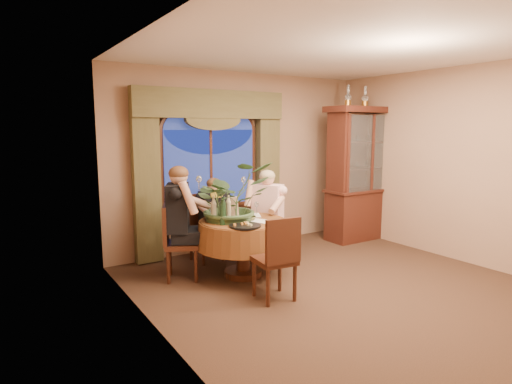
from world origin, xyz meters
TOP-DOWN VIEW (x-y plane):
  - floor at (0.00, 0.00)m, footprint 5.00×5.00m
  - wall_back at (0.00, 2.50)m, footprint 4.50×0.00m
  - wall_right at (2.25, 0.00)m, footprint 0.00×5.00m
  - ceiling at (0.00, 0.00)m, footprint 5.00×5.00m
  - window at (-0.60, 2.43)m, footprint 1.62×0.10m
  - arched_transom at (-0.60, 2.43)m, footprint 1.60×0.06m
  - drapery_left at (-1.63, 2.38)m, footprint 0.38×0.14m
  - drapery_right at (0.43, 2.38)m, footprint 0.38×0.14m
  - swag_valance at (-0.60, 2.35)m, footprint 2.45×0.16m
  - dining_table at (-0.77, 1.18)m, footprint 1.46×1.46m
  - china_cabinet at (1.98, 1.75)m, footprint 1.41×0.56m
  - oil_lamp_left at (1.59, 1.75)m, footprint 0.11×0.11m
  - oil_lamp_center at (1.98, 1.75)m, footprint 0.11×0.11m
  - oil_lamp_right at (2.38, 1.75)m, footprint 0.11×0.11m
  - chair_right at (-0.13, 1.62)m, footprint 0.58×0.58m
  - chair_back_right at (-0.87, 2.04)m, footprint 0.47×0.47m
  - chair_back at (-1.48, 1.51)m, footprint 0.56×0.56m
  - chair_front_left at (-0.86, 0.34)m, footprint 0.46×0.46m
  - person_pink at (-0.12, 1.58)m, footprint 0.62×0.64m
  - person_back at (-1.51, 1.56)m, footprint 0.67×0.69m
  - person_scarf at (-0.78, 2.00)m, footprint 0.44×0.40m
  - stoneware_vase at (-0.84, 1.31)m, footprint 0.16×0.16m
  - centerpiece_plant at (-0.87, 1.30)m, footprint 1.01×1.12m
  - olive_bowl at (-0.72, 1.12)m, footprint 0.17×0.17m
  - cheese_platter at (-0.95, 0.84)m, footprint 0.39×0.39m
  - wine_bottle_0 at (-0.94, 1.25)m, footprint 0.07×0.07m
  - wine_bottle_1 at (-1.13, 1.07)m, footprint 0.07×0.07m
  - wine_bottle_2 at (-1.06, 1.18)m, footprint 0.07×0.07m
  - wine_bottle_3 at (-1.16, 1.25)m, footprint 0.07×0.07m
  - tasting_paper_0 at (-0.63, 1.00)m, footprint 0.31×0.36m
  - tasting_paper_1 at (-0.52, 1.36)m, footprint 0.32×0.36m
  - tasting_paper_2 at (-0.84, 0.95)m, footprint 0.23×0.31m
  - wine_glass_person_pink at (-0.43, 1.39)m, footprint 0.07×0.07m
  - wine_glass_person_back at (-1.13, 1.36)m, footprint 0.07×0.07m
  - wine_glass_person_scarf at (-0.77, 1.58)m, footprint 0.07×0.07m

SIDE VIEW (x-z plane):
  - floor at x=0.00m, z-range 0.00..0.00m
  - dining_table at x=-0.77m, z-range 0.00..0.75m
  - chair_right at x=-0.13m, z-range 0.00..0.96m
  - chair_back_right at x=-0.87m, z-range 0.00..0.96m
  - chair_back at x=-1.48m, z-range 0.00..0.96m
  - chair_front_left at x=-0.86m, z-range 0.00..0.96m
  - person_scarf at x=-0.78m, z-range 0.00..1.22m
  - person_pink at x=-0.12m, z-range 0.00..1.34m
  - person_back at x=-1.51m, z-range 0.00..1.46m
  - tasting_paper_0 at x=-0.63m, z-range 0.75..0.76m
  - tasting_paper_1 at x=-0.52m, z-range 0.75..0.76m
  - tasting_paper_2 at x=-0.84m, z-range 0.75..0.76m
  - cheese_platter at x=-0.95m, z-range 0.75..0.77m
  - olive_bowl at x=-0.72m, z-range 0.75..0.80m
  - wine_glass_person_pink at x=-0.43m, z-range 0.75..0.93m
  - wine_glass_person_back at x=-1.13m, z-range 0.75..0.93m
  - wine_glass_person_scarf at x=-0.77m, z-range 0.75..0.93m
  - stoneware_vase at x=-0.84m, z-range 0.75..1.04m
  - wine_bottle_0 at x=-0.94m, z-range 0.75..1.08m
  - wine_bottle_1 at x=-1.13m, z-range 0.75..1.08m
  - wine_bottle_2 at x=-1.06m, z-range 0.75..1.08m
  - wine_bottle_3 at x=-1.16m, z-range 0.75..1.08m
  - china_cabinet at x=1.98m, z-range 0.00..2.28m
  - drapery_left at x=-1.63m, z-range 0.02..2.34m
  - drapery_right at x=0.43m, z-range 0.02..2.34m
  - window at x=-0.60m, z-range 0.64..1.96m
  - centerpiece_plant at x=-0.87m, z-range 0.95..1.82m
  - wall_back at x=0.00m, z-range -0.85..3.65m
  - wall_right at x=2.25m, z-range -1.10..3.90m
  - arched_transom at x=-0.60m, z-range 1.86..2.30m
  - swag_valance at x=-0.60m, z-range 2.07..2.49m
  - oil_lamp_left at x=1.59m, z-range 2.28..2.62m
  - oil_lamp_center at x=1.98m, z-range 2.28..2.62m
  - oil_lamp_right at x=2.38m, z-range 2.28..2.62m
  - ceiling at x=0.00m, z-range 2.80..2.80m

